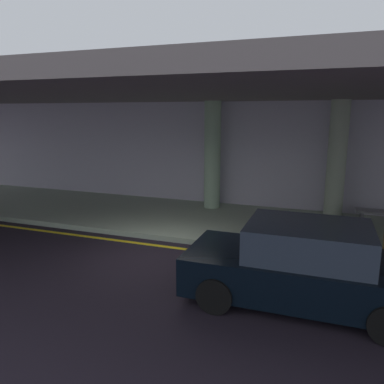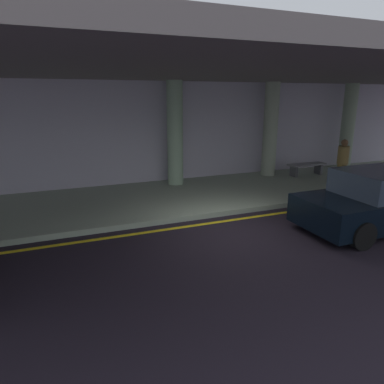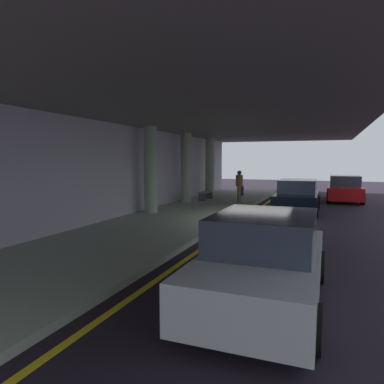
% 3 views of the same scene
% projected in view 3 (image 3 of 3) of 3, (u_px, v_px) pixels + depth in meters
% --- Properties ---
extents(ground_plane, '(60.00, 60.00, 0.00)m').
position_uv_depth(ground_plane, '(256.00, 223.00, 13.42)').
color(ground_plane, black).
extents(sidewalk, '(26.00, 4.20, 0.15)m').
position_uv_depth(sidewalk, '(182.00, 216.00, 14.53)').
color(sidewalk, '#95A48F').
rests_on(sidewalk, ground).
extents(lane_stripe_yellow, '(26.00, 0.14, 0.01)m').
position_uv_depth(lane_stripe_yellow, '(240.00, 222.00, 13.65)').
color(lane_stripe_yellow, yellow).
rests_on(lane_stripe_yellow, ground).
extents(support_column_left_mid, '(0.57, 0.57, 3.65)m').
position_uv_depth(support_column_left_mid, '(151.00, 170.00, 14.87)').
color(support_column_left_mid, '#8EA98B').
rests_on(support_column_left_mid, sidewalk).
extents(support_column_center, '(0.57, 0.57, 3.65)m').
position_uv_depth(support_column_center, '(186.00, 168.00, 18.59)').
color(support_column_center, '#96A18B').
rests_on(support_column_center, sidewalk).
extents(support_column_right_mid, '(0.57, 0.57, 3.65)m').
position_uv_depth(support_column_right_mid, '(210.00, 167.00, 22.30)').
color(support_column_right_mid, '#8FA288').
rests_on(support_column_right_mid, sidewalk).
extents(ceiling_overhang, '(28.00, 13.20, 0.30)m').
position_uv_depth(ceiling_overhang, '(193.00, 121.00, 14.00)').
color(ceiling_overhang, slate).
rests_on(ceiling_overhang, support_column_far_left).
extents(terminal_back_wall, '(26.00, 0.30, 3.80)m').
position_uv_depth(terminal_back_wall, '(134.00, 171.00, 15.18)').
color(terminal_back_wall, '#B3ACBF').
rests_on(terminal_back_wall, ground).
extents(car_silver, '(4.10, 1.92, 1.50)m').
position_uv_depth(car_silver, '(263.00, 261.00, 5.88)').
color(car_silver, silver).
rests_on(car_silver, ground).
extents(car_black, '(4.10, 1.92, 1.50)m').
position_uv_depth(car_black, '(297.00, 197.00, 16.10)').
color(car_black, black).
rests_on(car_black, ground).
extents(car_red, '(4.10, 1.92, 1.50)m').
position_uv_depth(car_red, '(345.00, 189.00, 20.37)').
color(car_red, '#B30F12').
rests_on(car_red, ground).
extents(traveler_with_luggage, '(0.38, 0.38, 1.68)m').
position_uv_depth(traveler_with_luggage, '(239.00, 184.00, 18.98)').
color(traveler_with_luggage, olive).
rests_on(traveler_with_luggage, sidewalk).
extents(suitcase_upright_primary, '(0.36, 0.22, 0.90)m').
position_uv_depth(suitcase_upright_primary, '(241.00, 191.00, 22.28)').
color(suitcase_upright_primary, '#171343').
rests_on(suitcase_upright_primary, sidewalk).
extents(bench_metal, '(1.60, 0.50, 0.48)m').
position_uv_depth(bench_metal, '(206.00, 194.00, 19.80)').
color(bench_metal, slate).
rests_on(bench_metal, sidewalk).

